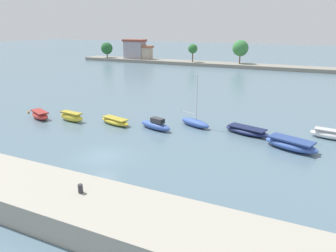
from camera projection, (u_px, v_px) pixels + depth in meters
ground_plane at (103, 156)px, 30.53m from camera, size 400.00×400.00×0.00m
seawall_embankment at (25, 191)px, 22.35m from camera, size 61.90×5.25×1.81m
mooring_bollard at (80, 189)px, 20.30m from camera, size 0.32×0.32×0.59m
moored_boat_0 at (40, 115)px, 42.61m from camera, size 4.32×3.05×1.09m
moored_boat_1 at (72, 117)px, 41.51m from camera, size 4.16×1.71×1.23m
moored_boat_2 at (115, 121)px, 40.16m from camera, size 4.96×2.62×0.88m
moored_boat_3 at (156, 125)px, 38.27m from camera, size 4.86×2.63×1.49m
moored_boat_4 at (195, 123)px, 39.40m from camera, size 4.71×3.05×6.63m
moored_boat_5 at (247, 131)px, 36.62m from camera, size 5.75×3.28×0.84m
moored_boat_6 at (291, 144)px, 32.07m from camera, size 5.86×3.80×1.15m
moored_boat_7 at (331, 135)px, 35.09m from camera, size 4.54×2.04×1.04m
mooring_buoy_0 at (28, 112)px, 45.43m from camera, size 0.32×0.32×0.32m
distant_shoreline at (238, 59)px, 94.14m from camera, size 117.04×7.65×7.92m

